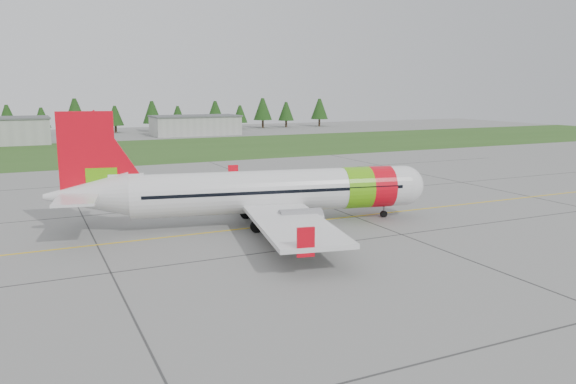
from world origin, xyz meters
TOP-DOWN VIEW (x-y plane):
  - ground at (0.00, 0.00)m, footprint 320.00×320.00m
  - aircraft at (0.61, 8.84)m, footprint 35.66×33.36m
  - follow_me_car at (0.16, 0.87)m, footprint 1.27×1.46m
  - grass_strip at (0.00, 82.00)m, footprint 320.00×50.00m
  - taxi_guideline at (0.00, 8.00)m, footprint 120.00×0.25m
  - hangar_east at (25.00, 118.00)m, footprint 24.00×12.00m
  - treeline at (0.00, 138.00)m, footprint 160.00×8.00m

SIDE VIEW (x-z plane):
  - ground at x=0.00m, z-range 0.00..0.00m
  - taxi_guideline at x=0.00m, z-range 0.00..0.02m
  - grass_strip at x=0.00m, z-range 0.00..0.03m
  - follow_me_car at x=0.16m, z-range 0.00..3.44m
  - hangar_east at x=25.00m, z-range 0.00..5.20m
  - aircraft at x=0.61m, z-range -2.30..8.59m
  - treeline at x=0.00m, z-range 0.00..10.00m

